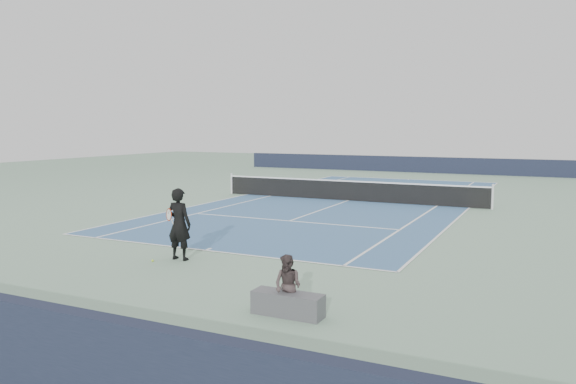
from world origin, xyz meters
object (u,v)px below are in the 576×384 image
at_px(tennis_player, 179,224).
at_px(tennis_ball, 153,261).
at_px(tennis_net, 348,190).
at_px(spectator_bench, 288,294).

height_order(tennis_player, tennis_ball, tennis_player).
distance_m(tennis_net, spectator_bench, 16.38).
xyz_separation_m(tennis_net, tennis_ball, (-0.49, -13.55, -0.47)).
bearing_deg(tennis_net, spectator_bench, -74.24).
bearing_deg(tennis_player, tennis_net, 89.99).
bearing_deg(tennis_ball, tennis_player, 45.43).
xyz_separation_m(tennis_player, tennis_ball, (-0.49, -0.50, -0.91)).
bearing_deg(spectator_bench, tennis_player, 148.68).
relative_size(tennis_player, spectator_bench, 1.35).
height_order(tennis_ball, spectator_bench, spectator_bench).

